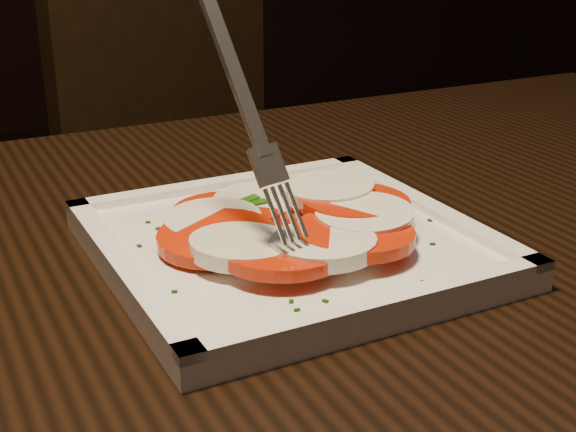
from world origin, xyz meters
The scene contains 5 objects.
table centered at (-0.30, -0.26, 0.65)m, with size 1.24×0.86×0.75m.
chair centered at (-0.16, 0.52, 0.53)m, with size 0.54×0.54×0.93m.
plate centered at (-0.35, -0.24, 0.76)m, with size 0.25×0.25×0.01m, color white.
caprese_salad centered at (-0.35, -0.24, 0.78)m, with size 0.20×0.22×0.03m.
fork centered at (-0.39, -0.24, 0.87)m, with size 0.04×0.10×0.17m, color white, non-canonical shape.
Camera 1 is at (-0.55, -0.70, 0.98)m, focal length 50.00 mm.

